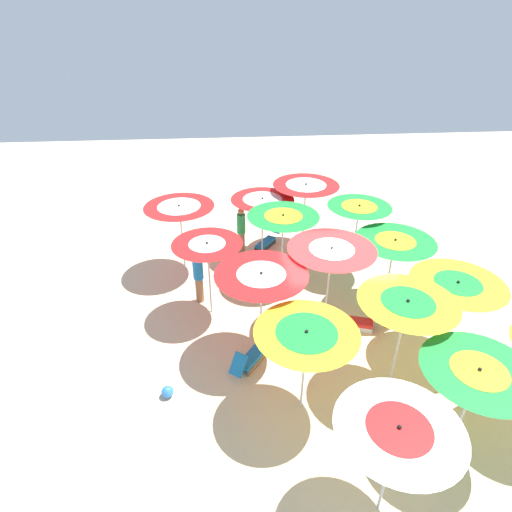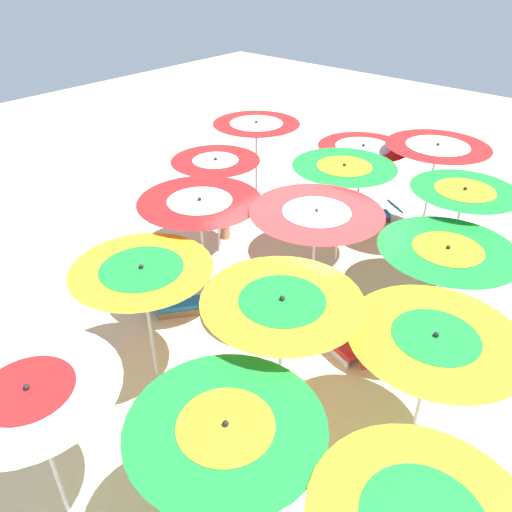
{
  "view_description": "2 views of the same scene",
  "coord_description": "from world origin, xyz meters",
  "px_view_note": "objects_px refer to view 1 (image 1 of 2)",
  "views": [
    {
      "loc": [
        -8.94,
        2.64,
        7.85
      ],
      "look_at": [
        1.53,
        1.8,
        1.5
      ],
      "focal_mm": 29.77,
      "sensor_mm": 36.0,
      "label": 1
    },
    {
      "loc": [
        -6.24,
        -4.27,
        6.37
      ],
      "look_at": [
        -0.46,
        0.77,
        1.53
      ],
      "focal_mm": 35.79,
      "sensor_mm": 36.0,
      "label": 2
    }
  ],
  "objects_px": {
    "beach_umbrella_6": "(283,221)",
    "beachgoer_1": "(198,275)",
    "beach_umbrella_4": "(397,436)",
    "beach_umbrella_3": "(306,339)",
    "beach_umbrella_13": "(456,290)",
    "lounger_1": "(250,358)",
    "beach_umbrella_0": "(180,212)",
    "beach_umbrella_7": "(331,254)",
    "beach_umbrella_2": "(261,280)",
    "beach_umbrella_5": "(262,203)",
    "beach_umbrella_12": "(394,246)",
    "lounger_3": "(267,241)",
    "lounger_0": "(407,428)",
    "beach_ball": "(167,392)",
    "beach_umbrella_9": "(477,377)",
    "lounger_2": "(359,322)",
    "beach_umbrella_11": "(359,212)",
    "beach_umbrella_10": "(306,190)",
    "beach_umbrella_8": "(406,309)",
    "beachgoer_0": "(241,230)",
    "beach_umbrella_1": "(207,249)"
  },
  "relations": [
    {
      "from": "beach_umbrella_4",
      "to": "lounger_0",
      "type": "height_order",
      "value": "beach_umbrella_4"
    },
    {
      "from": "beach_umbrella_9",
      "to": "beachgoer_0",
      "type": "relative_size",
      "value": 1.29
    },
    {
      "from": "beach_umbrella_9",
      "to": "lounger_2",
      "type": "bearing_deg",
      "value": 12.49
    },
    {
      "from": "beach_umbrella_1",
      "to": "lounger_1",
      "type": "distance_m",
      "value": 3.09
    },
    {
      "from": "beachgoer_0",
      "to": "beach_umbrella_2",
      "type": "bearing_deg",
      "value": 64.91
    },
    {
      "from": "beach_umbrella_1",
      "to": "beach_umbrella_8",
      "type": "bearing_deg",
      "value": -125.73
    },
    {
      "from": "beach_umbrella_1",
      "to": "beachgoer_0",
      "type": "distance_m",
      "value": 3.7
    },
    {
      "from": "beach_umbrella_12",
      "to": "beach_umbrella_13",
      "type": "height_order",
      "value": "beach_umbrella_12"
    },
    {
      "from": "lounger_3",
      "to": "beach_umbrella_7",
      "type": "bearing_deg",
      "value": 50.78
    },
    {
      "from": "beach_umbrella_0",
      "to": "beach_umbrella_7",
      "type": "bearing_deg",
      "value": -127.66
    },
    {
      "from": "beach_umbrella_8",
      "to": "beach_umbrella_13",
      "type": "xyz_separation_m",
      "value": [
        0.99,
        -1.67,
        -0.3
      ]
    },
    {
      "from": "beach_umbrella_1",
      "to": "lounger_2",
      "type": "height_order",
      "value": "beach_umbrella_1"
    },
    {
      "from": "beach_umbrella_0",
      "to": "beachgoer_0",
      "type": "height_order",
      "value": "beach_umbrella_0"
    },
    {
      "from": "beach_umbrella_4",
      "to": "beach_umbrella_3",
      "type": "bearing_deg",
      "value": 23.39
    },
    {
      "from": "beach_umbrella_8",
      "to": "lounger_2",
      "type": "relative_size",
      "value": 1.82
    },
    {
      "from": "beach_umbrella_13",
      "to": "beach_umbrella_12",
      "type": "bearing_deg",
      "value": 19.68
    },
    {
      "from": "beach_umbrella_3",
      "to": "beach_umbrella_0",
      "type": "bearing_deg",
      "value": 26.22
    },
    {
      "from": "lounger_1",
      "to": "beach_umbrella_13",
      "type": "bearing_deg",
      "value": -51.97
    },
    {
      "from": "beach_umbrella_2",
      "to": "beach_umbrella_13",
      "type": "distance_m",
      "value": 4.66
    },
    {
      "from": "beach_umbrella_10",
      "to": "lounger_1",
      "type": "bearing_deg",
      "value": 158.22
    },
    {
      "from": "beach_umbrella_5",
      "to": "beach_umbrella_10",
      "type": "distance_m",
      "value": 1.65
    },
    {
      "from": "beach_umbrella_11",
      "to": "beach_ball",
      "type": "bearing_deg",
      "value": 130.83
    },
    {
      "from": "beach_ball",
      "to": "lounger_3",
      "type": "bearing_deg",
      "value": -23.76
    },
    {
      "from": "beach_umbrella_6",
      "to": "lounger_3",
      "type": "bearing_deg",
      "value": 6.66
    },
    {
      "from": "beach_umbrella_1",
      "to": "beach_umbrella_11",
      "type": "height_order",
      "value": "beach_umbrella_11"
    },
    {
      "from": "lounger_0",
      "to": "beachgoer_0",
      "type": "bearing_deg",
      "value": 123.0
    },
    {
      "from": "beach_umbrella_12",
      "to": "beachgoer_1",
      "type": "height_order",
      "value": "beach_umbrella_12"
    },
    {
      "from": "beach_umbrella_6",
      "to": "beach_ball",
      "type": "xyz_separation_m",
      "value": [
        -4.58,
        3.24,
        -1.97
      ]
    },
    {
      "from": "beach_umbrella_0",
      "to": "beach_ball",
      "type": "height_order",
      "value": "beach_umbrella_0"
    },
    {
      "from": "beach_umbrella_13",
      "to": "beach_ball",
      "type": "bearing_deg",
      "value": 97.98
    },
    {
      "from": "beach_umbrella_6",
      "to": "beachgoer_1",
      "type": "height_order",
      "value": "beach_umbrella_6"
    },
    {
      "from": "beach_umbrella_8",
      "to": "beach_umbrella_11",
      "type": "bearing_deg",
      "value": -4.82
    },
    {
      "from": "beach_umbrella_7",
      "to": "beach_umbrella_8",
      "type": "relative_size",
      "value": 1.0
    },
    {
      "from": "beach_umbrella_8",
      "to": "lounger_2",
      "type": "xyz_separation_m",
      "value": [
        2.02,
        0.17,
        -2.02
      ]
    },
    {
      "from": "beach_ball",
      "to": "beach_umbrella_9",
      "type": "bearing_deg",
      "value": -106.69
    },
    {
      "from": "beach_umbrella_12",
      "to": "lounger_3",
      "type": "distance_m",
      "value": 5.2
    },
    {
      "from": "beach_umbrella_7",
      "to": "beachgoer_1",
      "type": "xyz_separation_m",
      "value": [
        1.33,
        3.52,
        -1.33
      ]
    },
    {
      "from": "beach_umbrella_2",
      "to": "beach_umbrella_5",
      "type": "relative_size",
      "value": 1.1
    },
    {
      "from": "beach_umbrella_3",
      "to": "beach_umbrella_4",
      "type": "relative_size",
      "value": 0.98
    },
    {
      "from": "beach_umbrella_13",
      "to": "lounger_1",
      "type": "bearing_deg",
      "value": 91.66
    },
    {
      "from": "beach_umbrella_10",
      "to": "beachgoer_1",
      "type": "distance_m",
      "value": 4.97
    },
    {
      "from": "beach_umbrella_1",
      "to": "beach_umbrella_9",
      "type": "distance_m",
      "value": 6.89
    },
    {
      "from": "lounger_0",
      "to": "beachgoer_1",
      "type": "height_order",
      "value": "beachgoer_1"
    },
    {
      "from": "beach_umbrella_6",
      "to": "beach_umbrella_4",
      "type": "bearing_deg",
      "value": -174.06
    },
    {
      "from": "lounger_3",
      "to": "beach_ball",
      "type": "distance_m",
      "value": 7.4
    },
    {
      "from": "beach_umbrella_6",
      "to": "beach_umbrella_7",
      "type": "bearing_deg",
      "value": -158.26
    },
    {
      "from": "lounger_0",
      "to": "beach_umbrella_0",
      "type": "bearing_deg",
      "value": 137.89
    },
    {
      "from": "beach_umbrella_6",
      "to": "beachgoer_1",
      "type": "distance_m",
      "value": 3.02
    },
    {
      "from": "beach_umbrella_4",
      "to": "lounger_2",
      "type": "relative_size",
      "value": 1.69
    },
    {
      "from": "lounger_0",
      "to": "beach_ball",
      "type": "distance_m",
      "value": 5.29
    }
  ]
}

